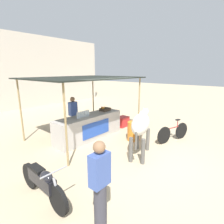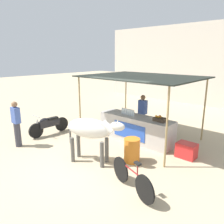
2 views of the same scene
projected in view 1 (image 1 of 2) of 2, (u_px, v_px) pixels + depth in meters
name	position (u px, v px, depth m)	size (l,w,h in m)	color
ground_plane	(135.00, 154.00, 5.81)	(60.00, 60.00, 0.00)	tan
building_wall_far	(6.00, 72.00, 11.69)	(16.00, 0.50, 5.22)	beige
stall_counter	(90.00, 127.00, 7.08)	(3.00, 0.82, 0.96)	#B2ADA8
stall_awning	(83.00, 80.00, 6.84)	(4.20, 3.20, 2.44)	black
water_bottle_row	(83.00, 114.00, 6.66)	(0.61, 0.07, 0.25)	silver
fruit_crate	(105.00, 109.00, 7.73)	(0.44, 0.32, 0.18)	#3F3326
vendor_behind_counter	(73.00, 116.00, 7.31)	(0.34, 0.22, 1.65)	#383842
cooler_box	(122.00, 122.00, 8.63)	(0.60, 0.44, 0.48)	red
water_barrel	(134.00, 131.00, 6.88)	(0.49, 0.49, 0.75)	orange
cow	(141.00, 125.00, 5.53)	(1.83, 1.00, 1.44)	silver
motorcycle_parked	(42.00, 182.00, 3.67)	(0.55, 1.80, 0.90)	black
bicycle_leaning	(173.00, 132.00, 6.80)	(1.59, 0.56, 0.85)	black
passerby_on_street	(100.00, 186.00, 2.87)	(0.34, 0.22, 1.65)	#383842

